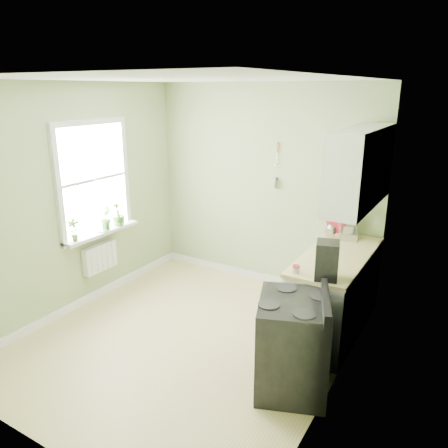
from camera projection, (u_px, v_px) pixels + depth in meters
The scene contains 21 objects.
floor at pixel (188, 339), 4.78m from camera, with size 3.20×3.60×0.02m, color tan.
ceiling at pixel (180, 78), 3.97m from camera, with size 3.20×3.60×0.02m, color white.
wall_back at pixel (264, 187), 5.86m from camera, with size 3.20×0.02×2.70m, color #A2B67C.
wall_left at pixel (74, 200), 5.16m from camera, with size 0.02×3.60×2.70m, color #A2B67C.
wall_right at pixel (344, 250), 3.59m from camera, with size 0.02×3.60×2.70m, color #A2B67C.
base_cabinets at pixel (335, 294), 4.83m from camera, with size 0.60×1.60×0.87m, color white.
countertop at pixel (337, 256), 4.70m from camera, with size 0.64×1.60×0.04m, color beige.
upper_cabinets at pixel (361, 167), 4.43m from camera, with size 0.35×1.40×0.80m, color white.
window at pixel (93, 179), 5.34m from camera, with size 0.06×1.14×1.44m.
window_sill at pixel (102, 232), 5.50m from camera, with size 0.18×1.14×0.04m, color white.
radiator at pixel (100, 257), 5.57m from camera, with size 0.12×0.50×0.35m, color white.
wall_utensils at pixel (277, 173), 5.67m from camera, with size 0.02×0.14×0.58m.
stove at pixel (293, 344), 3.88m from camera, with size 0.85×0.88×0.99m.
stand_mixer at pixel (349, 223), 5.19m from camera, with size 0.29×0.37×0.41m.
kettle at pixel (330, 232), 5.13m from camera, with size 0.18×0.11×0.18m.
coffee_maker at pixel (327, 261), 4.05m from camera, with size 0.26×0.28×0.36m.
red_tray at pixel (340, 220), 5.33m from camera, with size 0.33×0.33×0.02m, color #AD1F27.
jar at pixel (296, 269), 4.20m from camera, with size 0.07×0.07×0.08m.
plant_a at pixel (73, 230), 5.09m from camera, with size 0.15×0.10×0.28m, color #396A21.
plant_b at pixel (105, 218), 5.50m from camera, with size 0.17×0.14×0.30m, color #396A21.
plant_c at pixel (118, 214), 5.68m from camera, with size 0.17×0.17×0.31m, color #396A21.
Camera 1 is at (2.49, -3.39, 2.62)m, focal length 35.00 mm.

